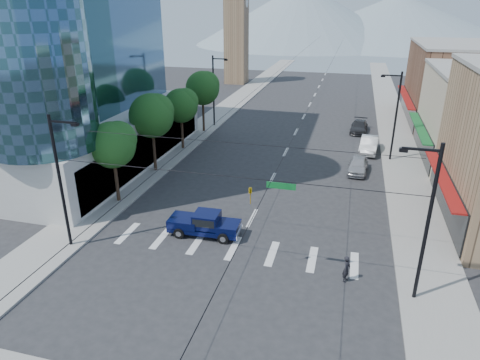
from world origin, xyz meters
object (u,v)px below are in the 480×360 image
at_px(pedestrian, 347,269).
at_px(parked_car_near, 358,165).
at_px(pickup_truck, 204,223).
at_px(parked_car_mid, 369,145).
at_px(parked_car_far, 359,127).

xyz_separation_m(pedestrian, parked_car_near, (0.49, 17.98, -0.09)).
distance_m(pickup_truck, parked_car_mid, 24.32).
bearing_deg(parked_car_near, pickup_truck, -119.76).
xyz_separation_m(pedestrian, parked_car_far, (0.49, 32.17, -0.13)).
distance_m(pickup_truck, parked_car_far, 30.94).
bearing_deg(parked_car_far, parked_car_near, -85.74).
bearing_deg(pickup_truck, parked_car_near, 53.82).
relative_size(parked_car_near, parked_car_far, 0.90).
height_order(parked_car_mid, parked_car_far, parked_car_mid).
bearing_deg(parked_car_far, parked_car_mid, -77.72).
height_order(pedestrian, parked_car_near, pedestrian).
bearing_deg(parked_car_far, pedestrian, -86.61).
height_order(pickup_truck, pedestrian, pickup_truck).
distance_m(parked_car_near, parked_car_mid, 6.61).
bearing_deg(parked_car_mid, pickup_truck, -112.80).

